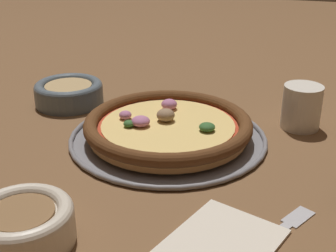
{
  "coord_description": "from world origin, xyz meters",
  "views": [
    {
      "loc": [
        0.2,
        -0.67,
        0.34
      ],
      "look_at": [
        0.0,
        0.0,
        0.03
      ],
      "focal_mm": 50.0,
      "sensor_mm": 36.0,
      "label": 1
    }
  ],
  "objects": [
    {
      "name": "pizza_tray",
      "position": [
        0.0,
        0.0,
        0.0
      ],
      "size": [
        0.33,
        0.33,
        0.01
      ],
      "color": "gray",
      "rests_on": "ground_plane"
    },
    {
      "name": "ground_plane",
      "position": [
        0.0,
        0.0,
        0.0
      ],
      "size": [
        3.0,
        3.0,
        0.0
      ],
      "primitive_type": "plane",
      "color": "brown"
    },
    {
      "name": "drinking_cup",
      "position": [
        0.21,
        0.12,
        0.04
      ],
      "size": [
        0.07,
        0.07,
        0.08
      ],
      "color": "silver",
      "rests_on": "ground_plane"
    },
    {
      "name": "bowl_far",
      "position": [
        -0.08,
        -0.3,
        0.03
      ],
      "size": [
        0.12,
        0.12,
        0.05
      ],
      "color": "beige",
      "rests_on": "ground_plane"
    },
    {
      "name": "fork",
      "position": [
        0.19,
        -0.21,
        0.0
      ],
      "size": [
        0.1,
        0.16,
        0.0
      ],
      "rotation": [
        0.0,
        0.0,
        7.34
      ],
      "color": "#B7B7BC",
      "rests_on": "ground_plane"
    },
    {
      "name": "napkin",
      "position": [
        0.14,
        -0.24,
        0.0
      ],
      "size": [
        0.15,
        0.16,
        0.01
      ],
      "rotation": [
        0.0,
        0.0,
        -0.35
      ],
      "color": "beige",
      "rests_on": "ground_plane"
    },
    {
      "name": "pizza",
      "position": [
        -0.0,
        0.0,
        0.03
      ],
      "size": [
        0.28,
        0.28,
        0.04
      ],
      "color": "#BC7F42",
      "rests_on": "pizza_tray"
    },
    {
      "name": "bowl_near",
      "position": [
        -0.23,
        0.1,
        0.02
      ],
      "size": [
        0.13,
        0.13,
        0.04
      ],
      "color": "slate",
      "rests_on": "ground_plane"
    }
  ]
}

